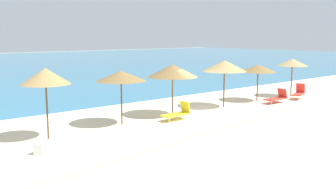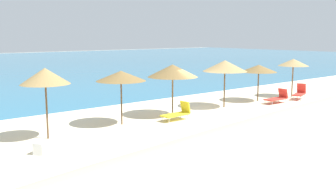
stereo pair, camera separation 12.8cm
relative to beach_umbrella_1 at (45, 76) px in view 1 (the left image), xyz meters
name	(u,v)px [view 1 (the left image)]	position (x,y,z in m)	size (l,w,h in m)	color
ground_plane	(198,115)	(8.14, -0.59, -2.62)	(160.00, 160.00, 0.00)	beige
beach_umbrella_1	(45,76)	(0.00, 0.00, 0.00)	(2.03, 2.03, 2.97)	brown
beach_umbrella_2	(121,76)	(3.77, 0.21, -0.27)	(2.39, 2.39, 2.61)	brown
beach_umbrella_3	(173,71)	(6.99, 0.23, -0.21)	(2.67, 2.67, 2.75)	brown
beach_umbrella_4	(224,66)	(10.92, 0.12, -0.14)	(2.63, 2.63, 2.81)	brown
beach_umbrella_5	(258,68)	(14.23, 0.19, -0.48)	(2.34, 2.34, 2.38)	brown
beach_umbrella_6	(292,62)	(17.58, -0.18, -0.23)	(2.10, 2.10, 2.65)	brown
lounge_chair_0	(299,92)	(17.00, -1.15, -2.17)	(1.51, 1.00, 1.03)	red
lounge_chair_1	(178,113)	(6.51, -0.76, -2.26)	(1.58, 0.67, 0.91)	yellow
lounge_chair_2	(277,97)	(14.58, -1.07, -2.28)	(1.69, 0.70, 0.89)	red
cooler_box	(43,148)	(-0.96, -1.85, -2.41)	(0.57, 0.41, 0.44)	white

